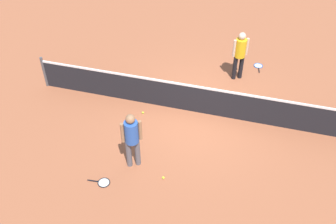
{
  "coord_description": "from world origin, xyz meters",
  "views": [
    {
      "loc": [
        1.47,
        -8.65,
        7.6
      ],
      "look_at": [
        -0.58,
        -1.23,
        0.9
      ],
      "focal_mm": 41.13,
      "sensor_mm": 36.0,
      "label": 1
    }
  ],
  "objects_px": {
    "tennis_racket_far_player": "(258,66)",
    "tennis_ball_stray_left": "(163,178)",
    "player_far_side": "(240,52)",
    "tennis_racket_near_player": "(103,182)",
    "tennis_ball_baseline": "(143,113)",
    "player_near_side": "(132,137)"
  },
  "relations": [
    {
      "from": "tennis_ball_baseline",
      "to": "tennis_ball_stray_left",
      "type": "height_order",
      "value": "same"
    },
    {
      "from": "player_far_side",
      "to": "tennis_racket_near_player",
      "type": "bearing_deg",
      "value": -116.05
    },
    {
      "from": "player_far_side",
      "to": "tennis_racket_near_player",
      "type": "height_order",
      "value": "player_far_side"
    },
    {
      "from": "player_far_side",
      "to": "tennis_ball_stray_left",
      "type": "relative_size",
      "value": 25.76
    },
    {
      "from": "tennis_ball_baseline",
      "to": "tennis_ball_stray_left",
      "type": "xyz_separation_m",
      "value": [
        1.27,
        -2.22,
        0.0
      ]
    },
    {
      "from": "player_far_side",
      "to": "tennis_racket_near_player",
      "type": "distance_m",
      "value": 6.0
    },
    {
      "from": "tennis_racket_far_player",
      "to": "tennis_ball_stray_left",
      "type": "xyz_separation_m",
      "value": [
        -1.83,
        -5.66,
        0.02
      ]
    },
    {
      "from": "tennis_racket_far_player",
      "to": "tennis_ball_baseline",
      "type": "distance_m",
      "value": 4.63
    },
    {
      "from": "player_far_side",
      "to": "tennis_ball_stray_left",
      "type": "height_order",
      "value": "player_far_side"
    },
    {
      "from": "tennis_racket_near_player",
      "to": "tennis_ball_stray_left",
      "type": "bearing_deg",
      "value": 20.54
    },
    {
      "from": "tennis_ball_stray_left",
      "to": "player_far_side",
      "type": "bearing_deg",
      "value": 76.1
    },
    {
      "from": "player_near_side",
      "to": "player_far_side",
      "type": "distance_m",
      "value": 4.97
    },
    {
      "from": "player_near_side",
      "to": "tennis_ball_baseline",
      "type": "distance_m",
      "value": 2.23
    },
    {
      "from": "tennis_ball_stray_left",
      "to": "tennis_racket_near_player",
      "type": "bearing_deg",
      "value": -159.46
    },
    {
      "from": "tennis_racket_far_player",
      "to": "tennis_ball_baseline",
      "type": "relative_size",
      "value": 9.14
    },
    {
      "from": "tennis_racket_far_player",
      "to": "tennis_racket_near_player",
      "type": "bearing_deg",
      "value": -117.65
    },
    {
      "from": "player_far_side",
      "to": "tennis_racket_far_player",
      "type": "height_order",
      "value": "player_far_side"
    },
    {
      "from": "tennis_racket_far_player",
      "to": "tennis_ball_stray_left",
      "type": "height_order",
      "value": "tennis_ball_stray_left"
    },
    {
      "from": "player_near_side",
      "to": "player_far_side",
      "type": "xyz_separation_m",
      "value": [
        2.05,
        4.53,
        0.0
      ]
    },
    {
      "from": "tennis_ball_baseline",
      "to": "tennis_racket_far_player",
      "type": "bearing_deg",
      "value": 47.95
    },
    {
      "from": "player_far_side",
      "to": "tennis_ball_stray_left",
      "type": "bearing_deg",
      "value": -103.9
    },
    {
      "from": "player_near_side",
      "to": "tennis_racket_near_player",
      "type": "distance_m",
      "value": 1.38
    }
  ]
}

